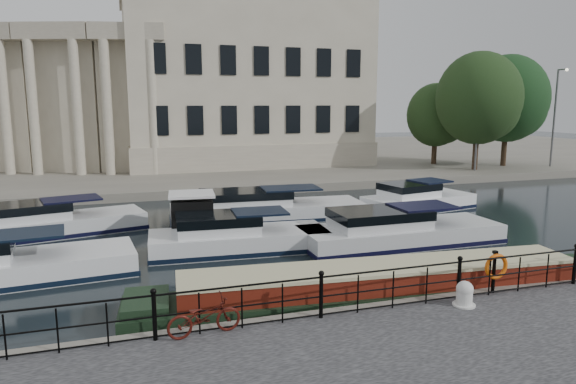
% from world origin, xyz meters
% --- Properties ---
extents(ground_plane, '(160.00, 160.00, 0.00)m').
position_xyz_m(ground_plane, '(0.00, 0.00, 0.00)').
color(ground_plane, black).
rests_on(ground_plane, ground).
extents(far_bank, '(120.00, 42.00, 0.55)m').
position_xyz_m(far_bank, '(0.00, 39.00, 0.28)').
color(far_bank, '#6B665B').
rests_on(far_bank, ground_plane).
extents(railing, '(24.14, 0.14, 1.22)m').
position_xyz_m(railing, '(0.00, -2.25, 1.20)').
color(railing, black).
rests_on(railing, near_quay).
extents(civic_building, '(53.55, 31.84, 16.85)m').
position_xyz_m(civic_building, '(-1.00, 34.71, 7.04)').
color(civic_building, '#ADA38C').
rests_on(civic_building, far_bank).
extents(lamp_posts, '(8.24, 1.55, 8.07)m').
position_xyz_m(lamp_posts, '(26.00, 20.70, 4.80)').
color(lamp_posts, '#59595B').
rests_on(lamp_posts, far_bank).
extents(bicycle, '(1.78, 0.80, 0.90)m').
position_xyz_m(bicycle, '(-2.90, -2.34, 1.00)').
color(bicycle, '#42110B').
rests_on(bicycle, near_quay).
extents(mooring_bollard, '(0.60, 0.60, 0.67)m').
position_xyz_m(mooring_bollard, '(3.88, -2.67, 0.86)').
color(mooring_bollard, silver).
rests_on(mooring_bollard, near_quay).
extents(life_ring_post, '(0.74, 0.20, 1.21)m').
position_xyz_m(life_ring_post, '(5.26, -2.17, 1.31)').
color(life_ring_post, black).
rests_on(life_ring_post, near_quay).
extents(narrowboat, '(14.83, 3.17, 1.54)m').
position_xyz_m(narrowboat, '(2.53, -0.72, 0.37)').
color(narrowboat, black).
rests_on(narrowboat, ground_plane).
extents(harbour_hut, '(2.76, 2.38, 2.16)m').
position_xyz_m(harbour_hut, '(-1.86, 7.97, 0.95)').
color(harbour_hut, '#6B665B').
rests_on(harbour_hut, ground_plane).
extents(cabin_cruisers, '(28.48, 10.22, 1.99)m').
position_xyz_m(cabin_cruisers, '(-0.20, 8.02, 0.37)').
color(cabin_cruisers, white).
rests_on(cabin_cruisers, ground_plane).
extents(trees, '(10.69, 10.28, 9.33)m').
position_xyz_m(trees, '(24.10, 22.39, 5.74)').
color(trees, black).
rests_on(trees, far_bank).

